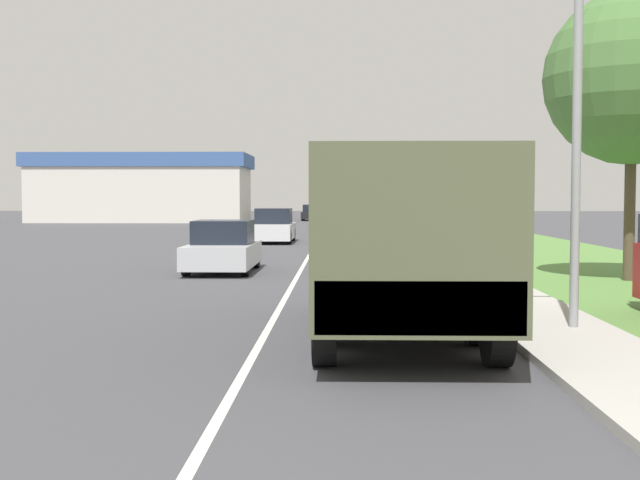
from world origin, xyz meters
TOP-DOWN VIEW (x-y plane):
  - ground_plane at (0.00, 40.00)m, footprint 180.00×180.00m
  - lane_centre_stripe at (0.00, 40.00)m, footprint 0.12×120.00m
  - sidewalk_right at (4.50, 40.00)m, footprint 1.80×120.00m
  - grass_strip_right at (8.90, 40.00)m, footprint 7.00×120.00m
  - military_truck at (2.04, 12.28)m, footprint 2.45×6.81m
  - car_nearest_ahead at (-2.19, 22.83)m, footprint 1.80×4.07m
  - car_second_ahead at (-2.01, 37.96)m, footprint 1.84×4.81m
  - car_third_ahead at (1.77, 49.02)m, footprint 1.80×4.33m
  - car_fourth_ahead at (1.64, 63.55)m, footprint 1.81×4.17m
  - car_farthest_ahead at (-1.60, 75.37)m, footprint 1.78×4.86m
  - lamp_post at (4.53, 12.51)m, footprint 1.69×0.24m
  - tree_mid_right at (8.43, 20.53)m, footprint 4.36×4.36m
  - building_distant at (-16.37, 70.53)m, footprint 19.00×8.46m

SIDE VIEW (x-z plane):
  - ground_plane at x=0.00m, z-range 0.00..0.00m
  - lane_centre_stripe at x=0.00m, z-range 0.00..0.00m
  - grass_strip_right at x=8.90m, z-range 0.00..0.02m
  - sidewalk_right at x=4.50m, z-range 0.00..0.12m
  - car_third_ahead at x=1.77m, z-range -0.06..1.31m
  - car_fourth_ahead at x=1.64m, z-range -0.07..1.38m
  - car_nearest_ahead at x=-2.19m, z-range -0.07..1.40m
  - car_farthest_ahead at x=-1.60m, z-range -0.07..1.42m
  - car_second_ahead at x=-2.01m, z-range -0.08..1.53m
  - military_truck at x=2.04m, z-range 0.21..2.93m
  - building_distant at x=-16.37m, z-range 0.04..5.96m
  - lamp_post at x=4.53m, z-range 0.77..7.20m
  - tree_mid_right at x=8.43m, z-range 1.46..8.73m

